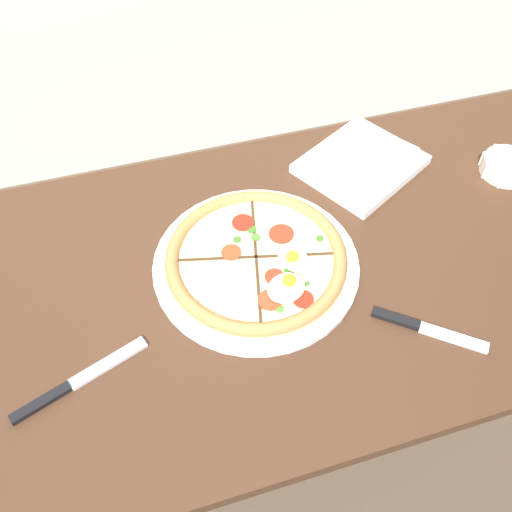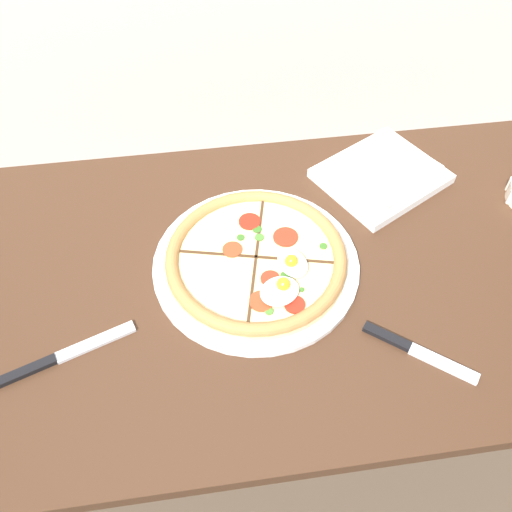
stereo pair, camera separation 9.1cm
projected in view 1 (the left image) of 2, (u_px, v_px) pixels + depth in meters
The scene contains 7 objects.
ground_plane at pixel (250, 432), 1.57m from camera, with size 12.00×12.00×0.00m, color brown.
dining_table at pixel (248, 308), 1.06m from camera, with size 1.59×0.71×0.76m.
pizza at pixel (257, 260), 0.97m from camera, with size 0.37×0.37×0.05m.
ramekin_bowl at pixel (507, 166), 1.13m from camera, with size 0.11×0.11×0.04m.
napkin_folded at pixel (361, 162), 1.14m from camera, with size 0.30×0.28×0.04m.
knife_main at pixel (427, 329), 0.90m from camera, with size 0.16×0.13×0.01m.
knife_spare at pixel (79, 380), 0.84m from camera, with size 0.22×0.09×0.01m.
Camera 1 is at (-0.15, -0.56, 1.55)m, focal length 38.00 mm.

